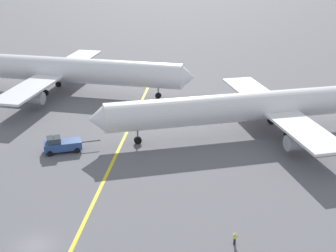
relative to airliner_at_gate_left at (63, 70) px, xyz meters
The scene contains 6 objects.
ground_plane 58.71m from the airliner_at_gate_left, 78.32° to the right, with size 600.00×600.00×0.00m, color slate.
taxiway_stripe 50.34m from the airliner_at_gate_left, 70.75° to the right, with size 0.50×120.00×0.01m, color yellow.
airliner_at_gate_left is the anchor object (origin of this frame).
airliner_being_pushed 47.16m from the airliner_at_gate_left, 26.90° to the right, with size 59.98×39.25×15.66m.
pushback_tug 33.02m from the airliner_at_gate_left, 75.97° to the right, with size 9.20×4.53×2.98m.
ground_crew_wing_walker_right 65.59m from the airliner_at_gate_left, 58.01° to the right, with size 0.44×0.39×1.60m.
Camera 1 is at (17.95, -43.98, 32.95)m, focal length 50.40 mm.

